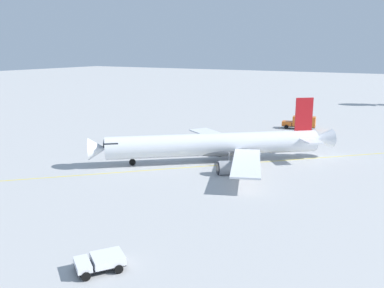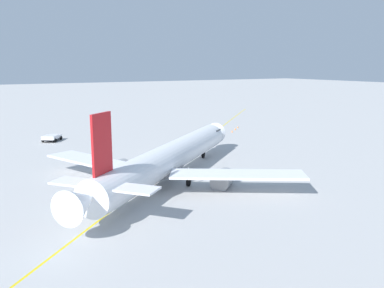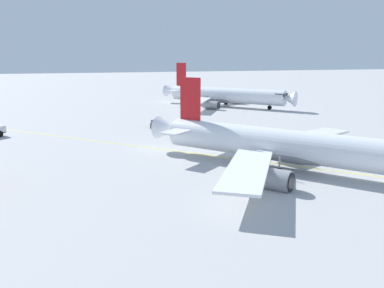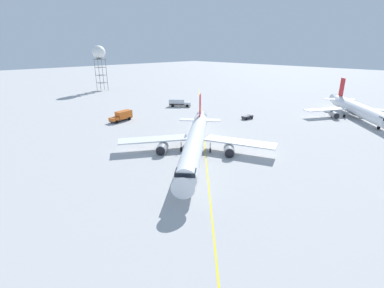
% 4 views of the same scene
% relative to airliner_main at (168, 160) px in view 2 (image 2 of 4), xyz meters
% --- Properties ---
extents(ground_plane, '(600.00, 600.00, 0.00)m').
position_rel_airliner_main_xyz_m(ground_plane, '(4.42, -4.36, -2.90)').
color(ground_plane, '#B2B2B2').
extents(airliner_main, '(30.58, 35.39, 11.12)m').
position_rel_airliner_main_xyz_m(airliner_main, '(0.00, 0.00, 0.00)').
color(airliner_main, white).
rests_on(airliner_main, ground_plane).
extents(pushback_tug_truck, '(4.96, 4.54, 1.30)m').
position_rel_airliner_main_xyz_m(pushback_tug_truck, '(37.64, 7.58, -2.09)').
color(pushback_tug_truck, '#232326').
rests_on(pushback_tug_truck, ground_plane).
extents(taxiway_centreline, '(135.74, 136.15, 0.01)m').
position_rel_airliner_main_xyz_m(taxiway_centreline, '(-0.21, 3.49, -2.90)').
color(taxiway_centreline, yellow).
rests_on(taxiway_centreline, ground_plane).
extents(safety_cone_near, '(0.36, 0.36, 0.55)m').
position_rel_airliner_main_xyz_m(safety_cone_near, '(28.36, -30.68, -2.62)').
color(safety_cone_near, orange).
rests_on(safety_cone_near, ground_plane).
extents(safety_cone_mid, '(0.36, 0.36, 0.55)m').
position_rel_airliner_main_xyz_m(safety_cone_mid, '(30.88, -33.41, -2.62)').
color(safety_cone_mid, orange).
rests_on(safety_cone_mid, ground_plane).
extents(safety_cone_far, '(0.36, 0.36, 0.55)m').
position_rel_airliner_main_xyz_m(safety_cone_far, '(33.05, -35.75, -2.62)').
color(safety_cone_far, orange).
rests_on(safety_cone_far, ground_plane).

